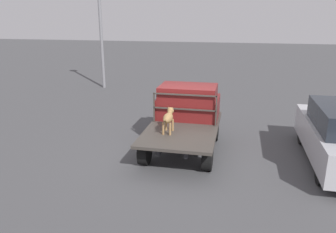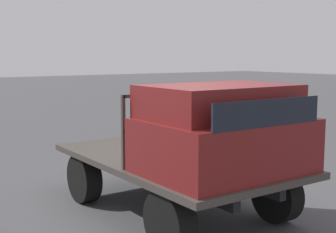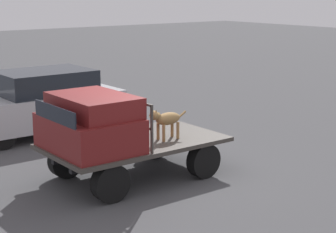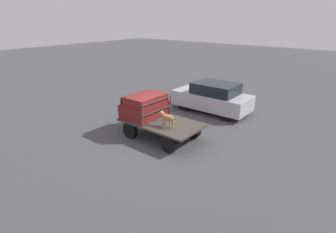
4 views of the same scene
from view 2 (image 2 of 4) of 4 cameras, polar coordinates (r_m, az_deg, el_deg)
ground_plane at (r=6.42m, az=0.77°, el=-11.40°), size 80.00×80.00×0.00m
flatbed_truck at (r=6.26m, az=0.78°, el=-6.70°), size 3.42×1.96×0.74m
truck_cab at (r=5.39m, az=6.69°, el=-1.76°), size 1.36×1.84×1.00m
truck_headboard at (r=5.93m, az=2.11°, el=0.20°), size 0.04×1.84×0.88m
dog at (r=6.73m, az=0.30°, el=-0.45°), size 0.90×0.24×0.65m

